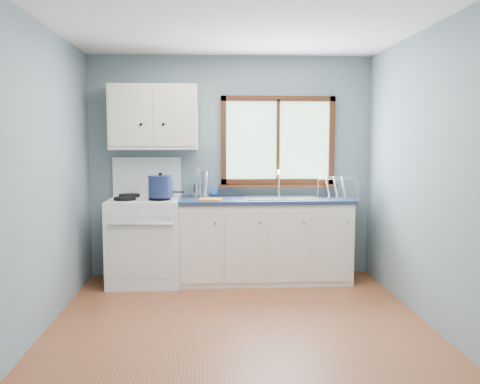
{
  "coord_description": "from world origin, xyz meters",
  "views": [
    {
      "loc": [
        -0.24,
        -4.0,
        1.55
      ],
      "look_at": [
        0.05,
        0.9,
        1.05
      ],
      "focal_mm": 38.0,
      "sensor_mm": 36.0,
      "label": 1
    }
  ],
  "objects": [
    {
      "name": "dish_rack",
      "position": [
        1.15,
        1.51,
        0.98
      ],
      "size": [
        0.51,
        0.43,
        0.23
      ],
      "rotation": [
        0.0,
        0.0,
        -0.2
      ],
      "color": "silver",
      "rests_on": "countertop"
    },
    {
      "name": "ceiling",
      "position": [
        0.0,
        0.0,
        2.51
      ],
      "size": [
        3.2,
        3.6,
        0.02
      ],
      "primitive_type": "cube",
      "color": "white",
      "rests_on": "wall_back"
    },
    {
      "name": "wall_front",
      "position": [
        0.0,
        -1.81,
        1.25
      ],
      "size": [
        3.2,
        0.02,
        2.5
      ],
      "primitive_type": "cube",
      "color": "gray",
      "rests_on": "ground"
    },
    {
      "name": "gas_range",
      "position": [
        -0.95,
        1.47,
        0.49
      ],
      "size": [
        0.76,
        0.69,
        1.36
      ],
      "color": "white",
      "rests_on": "floor"
    },
    {
      "name": "skillet",
      "position": [
        -0.76,
        1.6,
        0.98
      ],
      "size": [
        0.37,
        0.26,
        0.05
      ],
      "rotation": [
        0.0,
        0.0,
        -0.08
      ],
      "color": "black",
      "rests_on": "gas_range"
    },
    {
      "name": "thermos",
      "position": [
        -0.3,
        1.58,
        1.06
      ],
      "size": [
        0.09,
        0.09,
        0.29
      ],
      "primitive_type": "cylinder",
      "rotation": [
        0.0,
        0.0,
        -0.37
      ],
      "color": "silver",
      "rests_on": "countertop"
    },
    {
      "name": "base_cabinets",
      "position": [
        0.36,
        1.49,
        0.41
      ],
      "size": [
        1.85,
        0.6,
        0.88
      ],
      "color": "#EEE3C9",
      "rests_on": "floor"
    },
    {
      "name": "sink",
      "position": [
        0.54,
        1.49,
        0.86
      ],
      "size": [
        0.84,
        0.46,
        0.44
      ],
      "color": "silver",
      "rests_on": "countertop"
    },
    {
      "name": "stockpot",
      "position": [
        -0.76,
        1.3,
        1.08
      ],
      "size": [
        0.28,
        0.28,
        0.26
      ],
      "rotation": [
        0.0,
        0.0,
        -0.09
      ],
      "color": "navy",
      "rests_on": "gas_range"
    },
    {
      "name": "countertop",
      "position": [
        0.36,
        1.49,
        0.9
      ],
      "size": [
        1.89,
        0.64,
        0.04
      ],
      "primitive_type": "cube",
      "color": "#192743",
      "rests_on": "base_cabinets"
    },
    {
      "name": "floor",
      "position": [
        0.0,
        0.0,
        -0.01
      ],
      "size": [
        3.2,
        3.6,
        0.02
      ],
      "primitive_type": "cube",
      "color": "#964F2D",
      "rests_on": "ground"
    },
    {
      "name": "wall_back",
      "position": [
        0.0,
        1.81,
        1.25
      ],
      "size": [
        3.2,
        0.02,
        2.5
      ],
      "primitive_type": "cube",
      "color": "gray",
      "rests_on": "ground"
    },
    {
      "name": "upper_cabinets",
      "position": [
        -0.85,
        1.63,
        1.8
      ],
      "size": [
        0.95,
        0.35,
        0.7
      ],
      "color": "#EEE3C9",
      "rests_on": "wall_back"
    },
    {
      "name": "wall_right",
      "position": [
        1.61,
        0.0,
        1.25
      ],
      "size": [
        0.02,
        3.6,
        2.5
      ],
      "primitive_type": "cube",
      "color": "gray",
      "rests_on": "ground"
    },
    {
      "name": "soap_bottle",
      "position": [
        -0.19,
        1.74,
        1.04
      ],
      "size": [
        0.1,
        0.1,
        0.25
      ],
      "primitive_type": "imported",
      "rotation": [
        0.0,
        0.0,
        -0.1
      ],
      "color": "blue",
      "rests_on": "countertop"
    },
    {
      "name": "wall_left",
      "position": [
        -1.61,
        0.0,
        1.25
      ],
      "size": [
        0.02,
        3.6,
        2.5
      ],
      "primitive_type": "cube",
      "color": "gray",
      "rests_on": "ground"
    },
    {
      "name": "window",
      "position": [
        0.54,
        1.77,
        1.48
      ],
      "size": [
        1.36,
        0.1,
        1.03
      ],
      "color": "#9EC6A8",
      "rests_on": "wall_back"
    },
    {
      "name": "utensil_crock",
      "position": [
        -0.39,
        1.69,
        0.99
      ],
      "size": [
        0.14,
        0.14,
        0.36
      ],
      "rotation": [
        0.0,
        0.0,
        -0.3
      ],
      "color": "silver",
      "rests_on": "countertop"
    },
    {
      "name": "dish_towel",
      "position": [
        -0.24,
        1.33,
        0.93
      ],
      "size": [
        0.25,
        0.2,
        0.02
      ],
      "primitive_type": "cube",
      "rotation": [
        0.0,
        0.0,
        -0.14
      ],
      "color": "orange",
      "rests_on": "countertop"
    }
  ]
}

